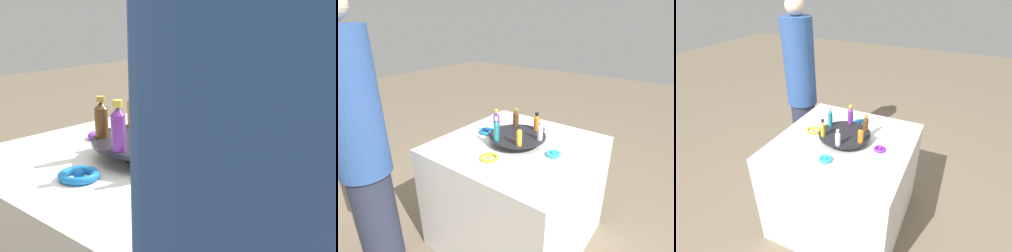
% 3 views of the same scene
% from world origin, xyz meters
% --- Properties ---
extents(display_stand, '(0.35, 0.35, 0.06)m').
position_xyz_m(display_stand, '(0.00, 0.00, 0.77)').
color(display_stand, black).
rests_on(display_stand, party_table).
extents(bottle_teal, '(0.03, 0.03, 0.14)m').
position_xyz_m(bottle_teal, '(0.05, 0.14, 0.85)').
color(bottle_teal, teal).
rests_on(bottle_teal, display_stand).
extents(bottle_gold, '(0.03, 0.03, 0.12)m').
position_xyz_m(bottle_gold, '(-0.09, 0.11, 0.84)').
color(bottle_gold, gold).
rests_on(bottle_gold, display_stand).
extents(bottle_clear, '(0.03, 0.03, 0.11)m').
position_xyz_m(bottle_clear, '(-0.15, -0.02, 0.84)').
color(bottle_clear, silver).
rests_on(bottle_clear, display_stand).
extents(bottle_orange, '(0.04, 0.04, 0.12)m').
position_xyz_m(bottle_orange, '(-0.05, -0.14, 0.84)').
color(bottle_orange, orange).
rests_on(bottle_orange, display_stand).
extents(bottle_brown, '(0.04, 0.04, 0.12)m').
position_xyz_m(bottle_brown, '(0.09, -0.11, 0.84)').
color(bottle_brown, brown).
rests_on(bottle_brown, display_stand).
extents(bottle_purple, '(0.04, 0.04, 0.14)m').
position_xyz_m(bottle_purple, '(0.15, 0.02, 0.85)').
color(bottle_purple, '#702D93').
rests_on(bottle_purple, display_stand).
extents(ribbon_bow_blue, '(0.11, 0.11, 0.03)m').
position_xyz_m(ribbon_bow_blue, '(0.26, -0.01, 0.74)').
color(ribbon_bow_blue, blue).
rests_on(ribbon_bow_blue, party_table).
extents(ribbon_bow_gold, '(0.11, 0.11, 0.02)m').
position_xyz_m(ribbon_bow_gold, '(0.01, 0.26, 0.74)').
color(ribbon_bow_gold, gold).
rests_on(ribbon_bow_gold, party_table).
extents(ribbon_bow_teal, '(0.08, 0.08, 0.03)m').
position_xyz_m(ribbon_bow_teal, '(-0.26, 0.01, 0.74)').
color(ribbon_bow_teal, '#2DB7CC').
rests_on(ribbon_bow_teal, party_table).
extents(ribbon_bow_purple, '(0.08, 0.08, 0.03)m').
position_xyz_m(ribbon_bow_purple, '(-0.01, -0.26, 0.74)').
color(ribbon_bow_purple, purple).
rests_on(ribbon_bow_purple, party_table).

